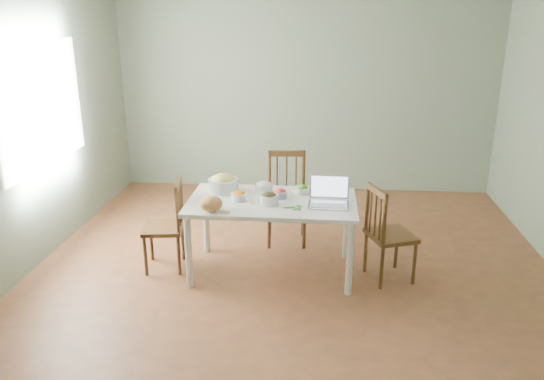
# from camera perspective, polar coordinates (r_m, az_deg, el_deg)

# --- Properties ---
(floor) EXTENTS (5.00, 5.00, 0.00)m
(floor) POSITION_cam_1_polar(r_m,az_deg,el_deg) (5.23, 2.26, -8.43)
(floor) COLOR brown
(floor) RESTS_ON ground
(wall_back) EXTENTS (5.00, 0.00, 2.70)m
(wall_back) POSITION_cam_1_polar(r_m,az_deg,el_deg) (7.22, 3.58, 10.49)
(wall_back) COLOR gray
(wall_back) RESTS_ON ground
(wall_front) EXTENTS (5.00, 0.00, 2.70)m
(wall_front) POSITION_cam_1_polar(r_m,az_deg,el_deg) (2.39, -0.87, -7.02)
(wall_front) COLOR gray
(wall_front) RESTS_ON ground
(wall_left) EXTENTS (0.00, 5.00, 2.70)m
(wall_left) POSITION_cam_1_polar(r_m,az_deg,el_deg) (5.49, -24.74, 6.16)
(wall_left) COLOR gray
(wall_left) RESTS_ON ground
(window_left) EXTENTS (0.04, 1.60, 1.20)m
(window_left) POSITION_cam_1_polar(r_m,az_deg,el_deg) (5.71, -23.31, 8.32)
(window_left) COLOR white
(window_left) RESTS_ON ground
(dining_table) EXTENTS (1.54, 0.87, 0.72)m
(dining_table) POSITION_cam_1_polar(r_m,az_deg,el_deg) (5.04, -0.00, -4.97)
(dining_table) COLOR white
(dining_table) RESTS_ON floor
(chair_far) EXTENTS (0.46, 0.44, 0.96)m
(chair_far) POSITION_cam_1_polar(r_m,az_deg,el_deg) (5.63, 1.56, -1.02)
(chair_far) COLOR #3E2712
(chair_far) RESTS_ON floor
(chair_left) EXTENTS (0.42, 0.43, 0.87)m
(chair_left) POSITION_cam_1_polar(r_m,az_deg,el_deg) (5.19, -11.54, -3.76)
(chair_left) COLOR #3E2712
(chair_left) RESTS_ON floor
(chair_right) EXTENTS (0.50, 0.51, 0.90)m
(chair_right) POSITION_cam_1_polar(r_m,az_deg,el_deg) (5.00, 12.60, -4.53)
(chair_right) COLOR #3E2712
(chair_right) RESTS_ON floor
(bread_boule) EXTENTS (0.26, 0.26, 0.13)m
(bread_boule) POSITION_cam_1_polar(r_m,az_deg,el_deg) (4.66, -6.56, -1.44)
(bread_boule) COLOR #AE7C51
(bread_boule) RESTS_ON dining_table
(butter_stick) EXTENTS (0.12, 0.06, 0.03)m
(butter_stick) POSITION_cam_1_polar(r_m,az_deg,el_deg) (4.61, -5.28, -2.31)
(butter_stick) COLOR #F1E6C7
(butter_stick) RESTS_ON dining_table
(bowl_squash) EXTENTS (0.36, 0.36, 0.17)m
(bowl_squash) POSITION_cam_1_polar(r_m,az_deg,el_deg) (5.14, -5.22, 0.76)
(bowl_squash) COLOR #D6BB54
(bowl_squash) RESTS_ON dining_table
(bowl_carrot) EXTENTS (0.20, 0.20, 0.08)m
(bowl_carrot) POSITION_cam_1_polar(r_m,az_deg,el_deg) (4.91, -3.53, -0.58)
(bowl_carrot) COLOR #D56111
(bowl_carrot) RESTS_ON dining_table
(bowl_onion) EXTENTS (0.22, 0.22, 0.09)m
(bowl_onion) POSITION_cam_1_polar(r_m,az_deg,el_deg) (5.14, -0.87, 0.40)
(bowl_onion) COLOR silver
(bowl_onion) RESTS_ON dining_table
(bowl_mushroom) EXTENTS (0.19, 0.19, 0.11)m
(bowl_mushroom) POSITION_cam_1_polar(r_m,az_deg,el_deg) (4.79, -0.32, -0.90)
(bowl_mushroom) COLOR black
(bowl_mushroom) RESTS_ON dining_table
(bowl_redpep) EXTENTS (0.17, 0.17, 0.08)m
(bowl_redpep) POSITION_cam_1_polar(r_m,az_deg,el_deg) (4.96, 0.83, -0.38)
(bowl_redpep) COLOR #AE2122
(bowl_redpep) RESTS_ON dining_table
(bowl_broccoli) EXTENTS (0.17, 0.17, 0.08)m
(bowl_broccoli) POSITION_cam_1_polar(r_m,az_deg,el_deg) (5.08, 3.26, 0.08)
(bowl_broccoli) COLOR #1C650F
(bowl_broccoli) RESTS_ON dining_table
(flatbread) EXTENTS (0.29, 0.29, 0.02)m
(flatbread) POSITION_cam_1_polar(r_m,az_deg,el_deg) (5.18, 3.36, 0.07)
(flatbread) COLOR beige
(flatbread) RESTS_ON dining_table
(basil_bunch) EXTENTS (0.19, 0.19, 0.02)m
(basil_bunch) POSITION_cam_1_polar(r_m,az_deg,el_deg) (4.71, 2.21, -1.83)
(basil_bunch) COLOR #296B1D
(basil_bunch) RESTS_ON dining_table
(laptop) EXTENTS (0.37, 0.29, 0.25)m
(laptop) POSITION_cam_1_polar(r_m,az_deg,el_deg) (4.75, 6.10, -0.26)
(laptop) COLOR #B9B9C1
(laptop) RESTS_ON dining_table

